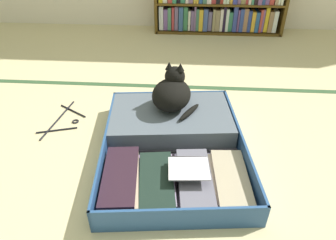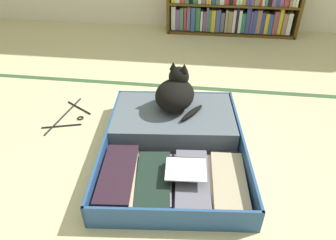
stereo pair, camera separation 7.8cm
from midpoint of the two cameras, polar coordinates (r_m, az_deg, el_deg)
The scene contains 5 objects.
ground_plane at distance 1.46m, azimuth -2.20°, elevation -12.96°, with size 10.00×10.00×0.00m, color #CBBC8B.
tatami_border at distance 2.26m, azimuth 0.35°, elevation 6.29°, with size 4.80×0.05×0.00m.
open_suitcase at distance 1.66m, azimuth -0.64°, elevation -3.47°, with size 0.81×1.00×0.13m.
black_cat at distance 1.74m, azimuth -0.34°, elevation 5.18°, with size 0.30×0.31×0.26m.
clothes_hanger at distance 2.00m, azimuth -20.06°, elevation -0.01°, with size 0.24×0.42×0.01m.
Camera 1 is at (0.08, -0.98, 1.09)m, focal length 32.40 mm.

